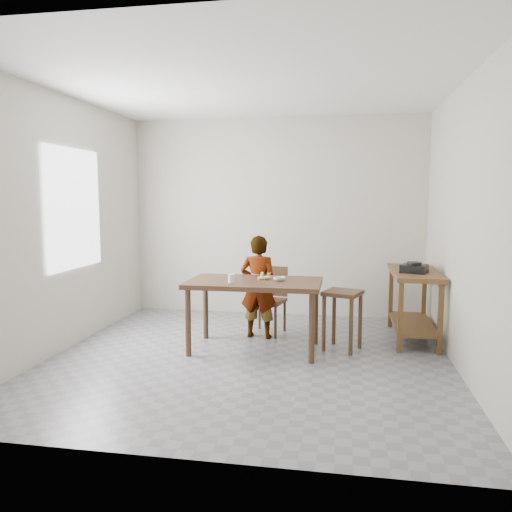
% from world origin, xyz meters
% --- Properties ---
extents(floor, '(4.00, 4.00, 0.04)m').
position_xyz_m(floor, '(0.00, 0.00, -0.02)').
color(floor, slate).
rests_on(floor, ground).
extents(ceiling, '(4.00, 4.00, 0.04)m').
position_xyz_m(ceiling, '(0.00, 0.00, 2.72)').
color(ceiling, white).
rests_on(ceiling, wall_back).
extents(wall_back, '(4.00, 0.04, 2.70)m').
position_xyz_m(wall_back, '(0.00, 2.02, 1.35)').
color(wall_back, beige).
rests_on(wall_back, ground).
extents(wall_front, '(4.00, 0.04, 2.70)m').
position_xyz_m(wall_front, '(0.00, -2.02, 1.35)').
color(wall_front, beige).
rests_on(wall_front, ground).
extents(wall_left, '(0.04, 4.00, 2.70)m').
position_xyz_m(wall_left, '(-2.02, 0.00, 1.35)').
color(wall_left, beige).
rests_on(wall_left, ground).
extents(wall_right, '(0.04, 4.00, 2.70)m').
position_xyz_m(wall_right, '(2.02, 0.00, 1.35)').
color(wall_right, beige).
rests_on(wall_right, ground).
extents(window_pane, '(0.02, 1.10, 1.30)m').
position_xyz_m(window_pane, '(-1.97, 0.20, 1.50)').
color(window_pane, white).
rests_on(window_pane, wall_left).
extents(dining_table, '(1.40, 0.80, 0.75)m').
position_xyz_m(dining_table, '(0.00, 0.30, 0.38)').
color(dining_table, '#442B1B').
rests_on(dining_table, floor).
extents(prep_counter, '(0.50, 1.20, 0.80)m').
position_xyz_m(prep_counter, '(1.72, 1.00, 0.40)').
color(prep_counter, brown).
rests_on(prep_counter, floor).
extents(child, '(0.46, 0.32, 1.19)m').
position_xyz_m(child, '(-0.04, 0.78, 0.60)').
color(child, silver).
rests_on(child, floor).
extents(dining_chair, '(0.46, 0.46, 0.79)m').
position_xyz_m(dining_chair, '(0.04, 0.97, 0.40)').
color(dining_chair, '#442B1B').
rests_on(dining_chair, floor).
extents(stool, '(0.46, 0.46, 0.64)m').
position_xyz_m(stool, '(0.92, 0.46, 0.32)').
color(stool, '#442B1B').
rests_on(stool, floor).
extents(glass_tumbler, '(0.08, 0.08, 0.09)m').
position_xyz_m(glass_tumbler, '(-0.21, 0.13, 0.79)').
color(glass_tumbler, silver).
rests_on(glass_tumbler, dining_table).
extents(small_bowl, '(0.17, 0.17, 0.04)m').
position_xyz_m(small_bowl, '(0.26, 0.33, 0.77)').
color(small_bowl, silver).
rests_on(small_bowl, dining_table).
extents(banana, '(0.19, 0.16, 0.05)m').
position_xyz_m(banana, '(0.10, 0.37, 0.78)').
color(banana, '#E1BE56').
rests_on(banana, dining_table).
extents(serving_bowl, '(0.26, 0.26, 0.05)m').
position_xyz_m(serving_bowl, '(1.74, 1.16, 0.83)').
color(serving_bowl, silver).
rests_on(serving_bowl, prep_counter).
extents(gas_burner, '(0.34, 0.34, 0.09)m').
position_xyz_m(gas_burner, '(1.70, 0.85, 0.84)').
color(gas_burner, black).
rests_on(gas_burner, prep_counter).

